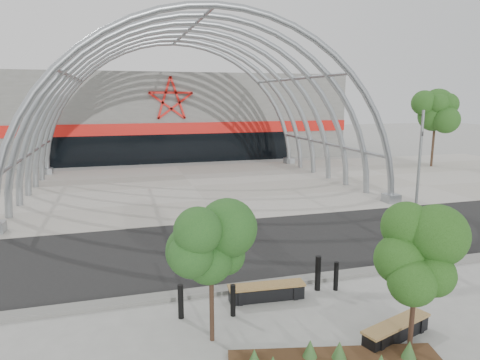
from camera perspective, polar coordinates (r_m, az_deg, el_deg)
ground at (r=14.28m, az=4.54°, el=-13.32°), size 140.00×140.00×0.00m
road at (r=17.35m, az=0.46°, el=-8.73°), size 140.00×7.00×0.02m
forecourt at (r=28.65m, az=-6.34°, el=-0.81°), size 60.00×17.00×0.04m
kerb at (r=14.04m, az=4.91°, el=-13.50°), size 60.00×0.50×0.12m
arena_building at (r=45.88m, az=-10.28°, el=8.53°), size 34.00×15.24×8.00m
vault_canopy at (r=28.65m, az=-6.34°, el=-0.82°), size 20.80×15.80×20.36m
signal_pole at (r=24.45m, az=22.85°, el=2.76°), size 0.19×0.74×5.21m
street_tree_0 at (r=10.16m, az=-3.90°, el=-8.19°), size 1.55×1.55×3.54m
street_tree_1 at (r=10.43m, az=22.54°, el=-9.48°), size 1.40×1.40×3.31m
bench_0 at (r=13.03m, az=3.56°, el=-14.69°), size 2.30×0.66×0.48m
bench_1 at (r=11.81m, az=20.10°, el=-18.36°), size 2.17×1.11×0.45m
bollard_0 at (r=12.04m, az=-7.91°, el=-15.76°), size 0.15×0.15×0.96m
bollard_1 at (r=12.06m, az=-0.95°, el=-15.75°), size 0.14×0.14×0.90m
bollard_2 at (r=13.80m, az=12.69°, el=-12.40°), size 0.15×0.15×0.91m
bollard_3 at (r=13.67m, az=10.34°, el=-12.13°), size 0.18×0.18×1.09m
bollard_4 at (r=15.81m, az=22.88°, el=-9.73°), size 0.16×0.16×1.02m
bg_tree_1 at (r=39.61m, az=24.61°, el=7.71°), size 2.70×2.70×5.91m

